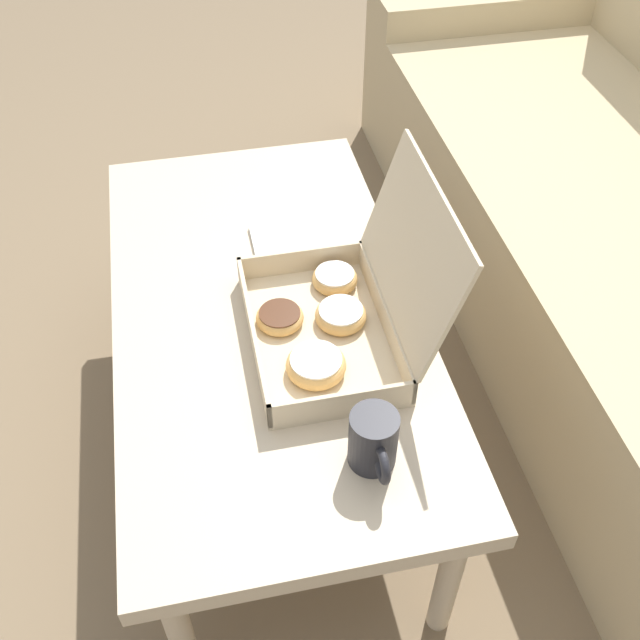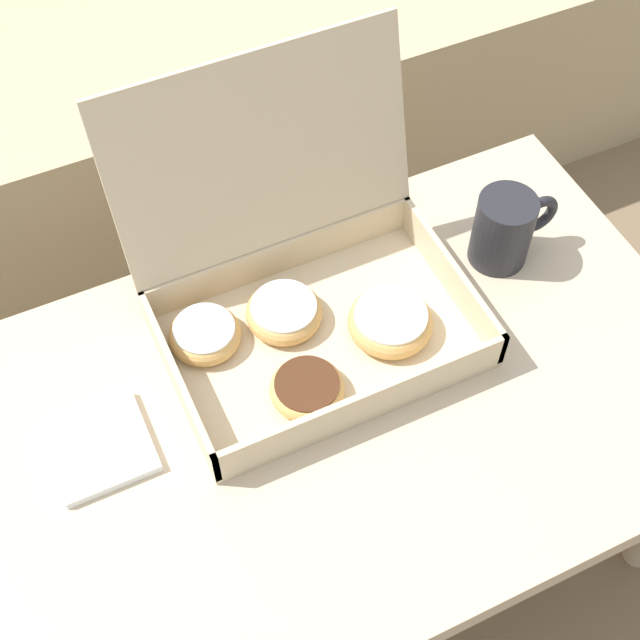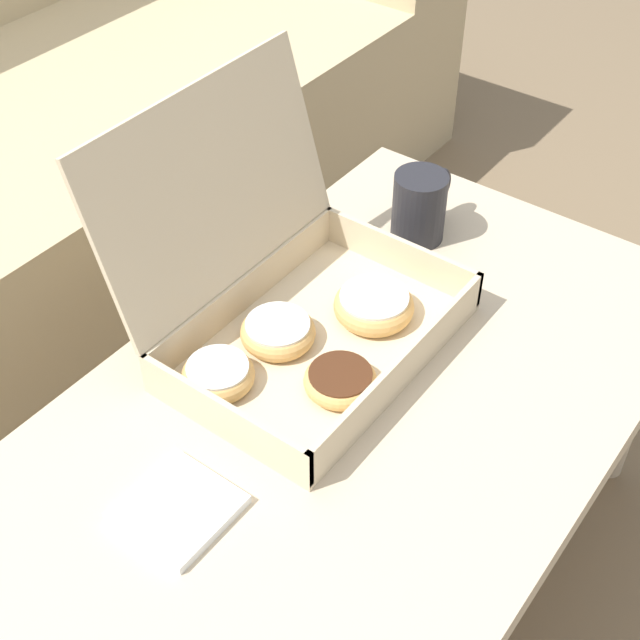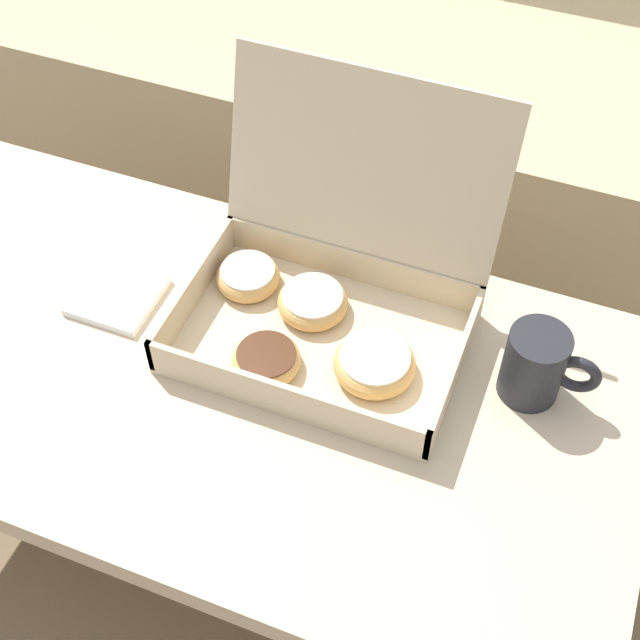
% 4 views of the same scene
% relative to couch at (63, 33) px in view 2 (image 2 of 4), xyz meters
% --- Properties ---
extents(ground_plane, '(12.00, 12.00, 0.00)m').
position_rel_couch_xyz_m(ground_plane, '(0.00, -0.84, -0.29)').
color(ground_plane, '#756047').
extents(couch, '(2.58, 0.87, 0.88)m').
position_rel_couch_xyz_m(couch, '(0.00, 0.00, 0.00)').
color(couch, tan).
rests_on(couch, ground_plane).
extents(coffee_table, '(1.13, 0.60, 0.42)m').
position_rel_couch_xyz_m(coffee_table, '(0.00, -1.02, 0.09)').
color(coffee_table, '#C6B293').
rests_on(coffee_table, ground_plane).
extents(pastry_box, '(0.39, 0.33, 0.31)m').
position_rel_couch_xyz_m(pastry_box, '(0.10, -0.90, 0.18)').
color(pastry_box, beige).
rests_on(pastry_box, coffee_table).
extents(coffee_mug, '(0.12, 0.08, 0.11)m').
position_rel_couch_xyz_m(coffee_mug, '(0.39, -0.91, 0.18)').
color(coffee_mug, '#232328').
rests_on(coffee_mug, coffee_table).
extents(napkin_stack, '(0.11, 0.11, 0.01)m').
position_rel_couch_xyz_m(napkin_stack, '(-0.19, -0.97, 0.13)').
color(napkin_stack, white).
rests_on(napkin_stack, coffee_table).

